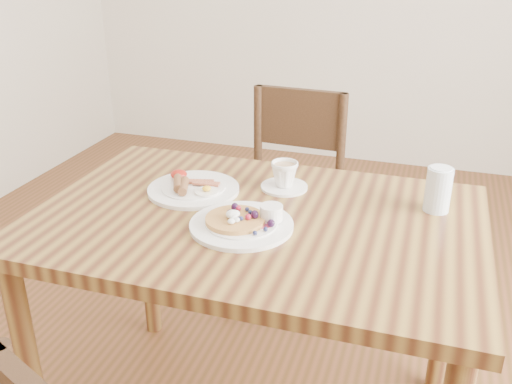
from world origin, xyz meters
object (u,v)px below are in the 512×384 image
(chair_far, at_px, (288,190))
(dining_table, at_px, (256,248))
(water_glass, at_px, (438,190))
(breakfast_plate, at_px, (192,188))
(pancake_plate, at_px, (243,222))
(teacup_saucer, at_px, (284,177))

(chair_far, bearing_deg, dining_table, 101.05)
(chair_far, relative_size, water_glass, 7.10)
(water_glass, bearing_deg, chair_far, 134.82)
(water_glass, bearing_deg, dining_table, -158.23)
(dining_table, xyz_separation_m, breakfast_plate, (-0.23, 0.10, 0.11))
(chair_far, relative_size, pancake_plate, 3.26)
(dining_table, distance_m, chair_far, 0.78)
(dining_table, height_order, pancake_plate, pancake_plate)
(teacup_saucer, xyz_separation_m, water_glass, (0.44, -0.02, 0.03))
(chair_far, height_order, teacup_saucer, chair_far)
(breakfast_plate, bearing_deg, water_glass, 7.22)
(pancake_plate, bearing_deg, teacup_saucer, 82.77)
(dining_table, xyz_separation_m, teacup_saucer, (0.02, 0.20, 0.14))
(pancake_plate, bearing_deg, water_glass, 28.48)
(teacup_saucer, bearing_deg, breakfast_plate, -157.38)
(teacup_saucer, relative_size, water_glass, 1.13)
(water_glass, bearing_deg, teacup_saucer, 177.62)
(breakfast_plate, relative_size, teacup_saucer, 1.93)
(pancake_plate, bearing_deg, chair_far, 96.49)
(pancake_plate, distance_m, breakfast_plate, 0.28)
(breakfast_plate, height_order, teacup_saucer, teacup_saucer)
(dining_table, relative_size, chair_far, 1.36)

